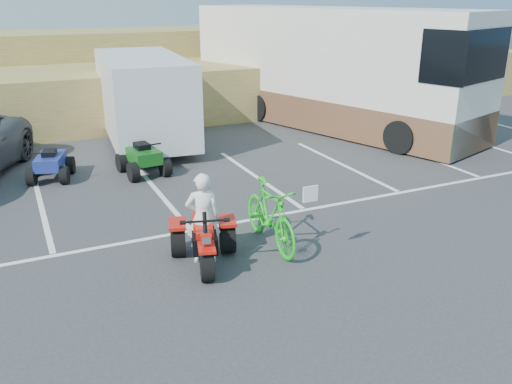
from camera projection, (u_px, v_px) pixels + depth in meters
name	position (u px, v px, depth m)	size (l,w,h in m)	color
ground	(237.00, 284.00, 9.14)	(100.00, 100.00, 0.00)	#333335
parking_stripes	(203.00, 198.00, 12.94)	(28.00, 5.16, 0.01)	white
grass_embankment	(86.00, 77.00, 21.82)	(40.00, 8.50, 3.10)	olive
red_trike_atv	(205.00, 264.00, 9.80)	(1.23, 1.64, 1.07)	red
rider	(203.00, 218.00, 9.65)	(0.62, 0.40, 1.69)	white
green_dirt_bike	(270.00, 215.00, 10.33)	(0.60, 2.13, 1.28)	#14BF19
cargo_trailer	(144.00, 97.00, 17.32)	(2.90, 6.14, 2.78)	silver
rv_motorhome	(329.00, 77.00, 19.59)	(6.34, 11.72, 4.10)	silver
quad_atv_blue	(53.00, 179.00, 14.31)	(1.01, 1.35, 0.88)	navy
quad_atv_green	(144.00, 174.00, 14.72)	(1.10, 1.47, 0.96)	#135416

